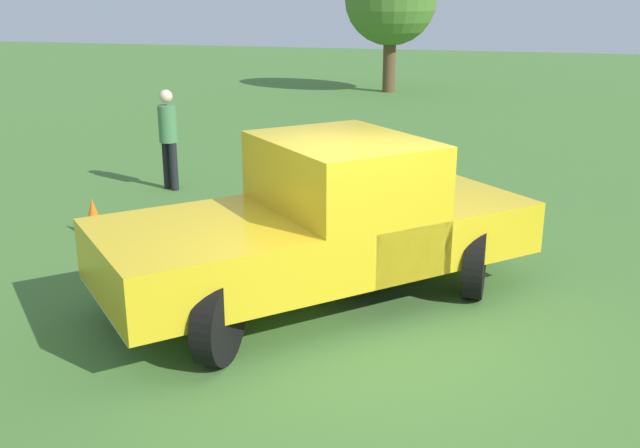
% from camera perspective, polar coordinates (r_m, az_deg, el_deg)
% --- Properties ---
extents(ground_plane, '(80.00, 80.00, 0.00)m').
position_cam_1_polar(ground_plane, '(7.50, 4.36, -8.75)').
color(ground_plane, '#477533').
extents(pickup_truck, '(4.88, 4.81, 1.84)m').
position_cam_1_polar(pickup_truck, '(8.06, 0.78, 0.54)').
color(pickup_truck, black).
rests_on(pickup_truck, ground_plane).
extents(person_bystander, '(0.43, 0.43, 1.77)m').
position_cam_1_polar(person_bystander, '(13.02, -11.92, 7.02)').
color(person_bystander, black).
rests_on(person_bystander, ground_plane).
extents(traffic_cone, '(0.32, 0.32, 0.55)m').
position_cam_1_polar(traffic_cone, '(10.89, -17.47, 0.54)').
color(traffic_cone, orange).
rests_on(traffic_cone, ground_plane).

